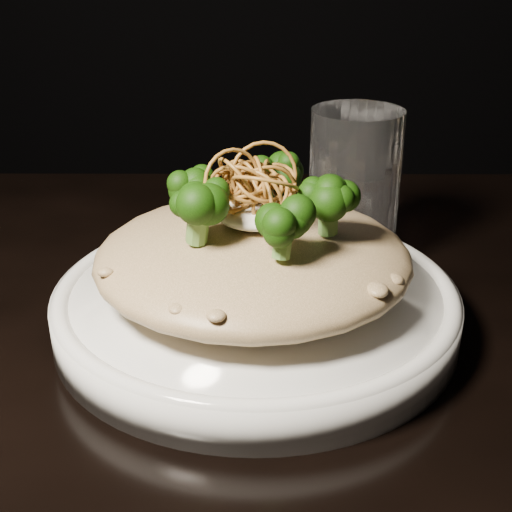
# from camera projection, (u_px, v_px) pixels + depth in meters

# --- Properties ---
(table) EXTENTS (1.10, 0.80, 0.75)m
(table) POSITION_uv_depth(u_px,v_px,m) (236.00, 467.00, 0.50)
(table) COLOR black
(table) RESTS_ON ground
(plate) EXTENTS (0.29, 0.29, 0.03)m
(plate) POSITION_uv_depth(u_px,v_px,m) (256.00, 306.00, 0.51)
(plate) COLOR silver
(plate) RESTS_ON table
(risotto) EXTENTS (0.22, 0.22, 0.05)m
(risotto) POSITION_uv_depth(u_px,v_px,m) (253.00, 257.00, 0.50)
(risotto) COLOR brown
(risotto) RESTS_ON plate
(broccoli) EXTENTS (0.13, 0.13, 0.05)m
(broccoli) POSITION_uv_depth(u_px,v_px,m) (262.00, 196.00, 0.47)
(broccoli) COLOR black
(broccoli) RESTS_ON risotto
(cheese) EXTENTS (0.05, 0.05, 0.02)m
(cheese) POSITION_uv_depth(u_px,v_px,m) (256.00, 213.00, 0.49)
(cheese) COLOR white
(cheese) RESTS_ON risotto
(shallots) EXTENTS (0.05, 0.05, 0.04)m
(shallots) POSITION_uv_depth(u_px,v_px,m) (250.00, 178.00, 0.47)
(shallots) COLOR brown
(shallots) RESTS_ON cheese
(drinking_glass) EXTENTS (0.09, 0.09, 0.13)m
(drinking_glass) POSITION_uv_depth(u_px,v_px,m) (354.00, 189.00, 0.59)
(drinking_glass) COLOR white
(drinking_glass) RESTS_ON table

